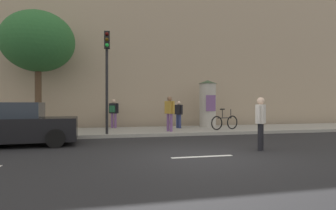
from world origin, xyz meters
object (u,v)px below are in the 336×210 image
(pedestrian_with_bag, at_px, (114,111))
(parked_car_dark, at_px, (9,125))
(poster_column, at_px, (208,103))
(pedestrian_in_red_top, at_px, (179,112))
(pedestrian_in_light_jacket, at_px, (261,119))
(street_tree, at_px, (38,42))
(traffic_light, at_px, (107,66))
(bicycle_leaning, at_px, (225,122))
(pedestrian_in_dark_shirt, at_px, (170,110))

(pedestrian_with_bag, height_order, parked_car_dark, pedestrian_with_bag)
(poster_column, xyz_separation_m, pedestrian_in_red_top, (-1.85, -0.39, -0.51))
(poster_column, xyz_separation_m, parked_car_dark, (-9.20, -4.39, -0.78))
(pedestrian_in_light_jacket, relative_size, parked_car_dark, 0.37)
(poster_column, xyz_separation_m, street_tree, (-9.04, -0.22, 3.04))
(street_tree, xyz_separation_m, pedestrian_in_light_jacket, (7.96, -7.10, -3.56))
(traffic_light, bearing_deg, parked_car_dark, -153.37)
(pedestrian_in_light_jacket, bearing_deg, parked_car_dark, 160.13)
(bicycle_leaning, relative_size, parked_car_dark, 0.38)
(street_tree, relative_size, parked_car_dark, 1.30)
(pedestrian_in_dark_shirt, bearing_deg, pedestrian_in_light_jacket, -72.21)
(traffic_light, distance_m, pedestrian_in_dark_shirt, 3.65)
(poster_column, bearing_deg, traffic_light, -155.18)
(poster_column, bearing_deg, pedestrian_in_light_jacket, -98.39)
(pedestrian_in_light_jacket, xyz_separation_m, pedestrian_with_bag, (-4.24, 7.90, 0.09))
(traffic_light, height_order, pedestrian_in_red_top, traffic_light)
(traffic_light, xyz_separation_m, pedestrian_in_light_jacket, (4.69, -4.66, -2.16))
(traffic_light, height_order, street_tree, street_tree)
(traffic_light, height_order, bicycle_leaning, traffic_light)
(pedestrian_in_dark_shirt, xyz_separation_m, bicycle_leaning, (2.99, 0.21, -0.63))
(pedestrian_in_light_jacket, xyz_separation_m, parked_car_dark, (-8.12, 2.94, -0.26))
(pedestrian_with_bag, bearing_deg, parked_car_dark, -128.00)
(street_tree, relative_size, bicycle_leaning, 3.46)
(bicycle_leaning, xyz_separation_m, parked_car_dark, (-9.42, -2.56, 0.20))
(street_tree, bearing_deg, pedestrian_in_red_top, -1.31)
(bicycle_leaning, bearing_deg, pedestrian_with_bag, 156.52)
(street_tree, height_order, pedestrian_in_dark_shirt, street_tree)
(traffic_light, bearing_deg, pedestrian_in_red_top, 30.20)
(street_tree, bearing_deg, bicycle_leaning, -9.85)
(street_tree, xyz_separation_m, pedestrian_with_bag, (3.71, 0.80, -3.47))
(pedestrian_in_red_top, height_order, parked_car_dark, pedestrian_in_red_top)
(pedestrian_in_dark_shirt, bearing_deg, parked_car_dark, -159.96)
(pedestrian_in_red_top, bearing_deg, pedestrian_with_bag, 164.48)
(pedestrian_with_bag, height_order, pedestrian_in_dark_shirt, pedestrian_in_dark_shirt)
(traffic_light, height_order, parked_car_dark, traffic_light)
(pedestrian_in_dark_shirt, bearing_deg, bicycle_leaning, 4.10)
(traffic_light, distance_m, pedestrian_in_red_top, 5.02)
(traffic_light, bearing_deg, pedestrian_in_light_jacket, -44.82)
(traffic_light, relative_size, parked_car_dark, 0.99)
(pedestrian_with_bag, xyz_separation_m, parked_car_dark, (-3.88, -4.96, -0.35))
(pedestrian_in_light_jacket, distance_m, bicycle_leaning, 5.66)
(traffic_light, bearing_deg, bicycle_leaning, 7.96)
(traffic_light, bearing_deg, pedestrian_in_dark_shirt, 11.75)
(pedestrian_with_bag, distance_m, bicycle_leaning, 6.07)
(poster_column, relative_size, pedestrian_in_dark_shirt, 1.58)
(bicycle_leaning, bearing_deg, pedestrian_in_light_jacket, -103.30)
(pedestrian_in_red_top, xyz_separation_m, parked_car_dark, (-7.35, -4.00, -0.27))
(pedestrian_in_light_jacket, height_order, parked_car_dark, pedestrian_in_light_jacket)
(pedestrian_in_red_top, relative_size, pedestrian_with_bag, 0.94)
(poster_column, relative_size, street_tree, 0.46)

